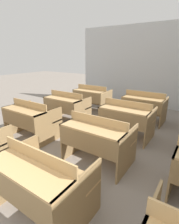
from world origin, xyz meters
The scene contains 8 objects.
wall_back centered at (0.00, 6.83, 1.46)m, with size 6.37×0.06×2.93m.
bench_front_center centered at (0.06, 1.32, 0.48)m, with size 1.13×0.80×0.89m.
bench_second_left centered at (-1.76, 2.61, 0.48)m, with size 1.13×0.80×0.89m.
bench_second_center centered at (0.05, 2.61, 0.48)m, with size 1.13×0.80×0.89m.
bench_third_left centered at (-1.75, 3.85, 0.48)m, with size 1.13×0.80×0.89m.
bench_third_center centered at (0.06, 3.88, 0.48)m, with size 1.13×0.80×0.89m.
bench_back_left centered at (-1.75, 5.16, 0.48)m, with size 1.13×0.80×0.89m.
bench_back_center centered at (0.07, 5.13, 0.48)m, with size 1.13×0.80×0.89m.
Camera 1 is at (1.48, 0.24, 1.87)m, focal length 28.00 mm.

